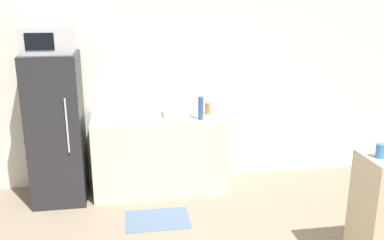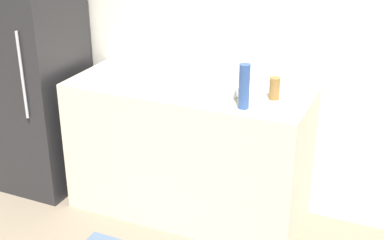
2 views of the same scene
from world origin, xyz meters
The scene contains 6 objects.
wall_back centered at (0.00, 3.12, 1.30)m, with size 8.00×0.06×2.60m, color silver.
refrigerator centered at (-1.54, 2.73, 0.84)m, with size 0.57×0.61×1.69m.
counter centered at (-0.38, 2.78, 0.46)m, with size 1.58×0.60×0.92m, color beige.
sink_basin centered at (-0.18, 2.84, 0.95)m, with size 0.32×0.26×0.06m, color #9EA3A8.
bottle_tall centered at (0.07, 2.60, 1.05)m, with size 0.06×0.06×0.27m, color #2D4C8C.
bottle_short centered at (0.19, 2.81, 0.99)m, with size 0.06×0.06×0.14m, color olive.
Camera 2 is at (0.96, -0.14, 2.10)m, focal length 50.00 mm.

